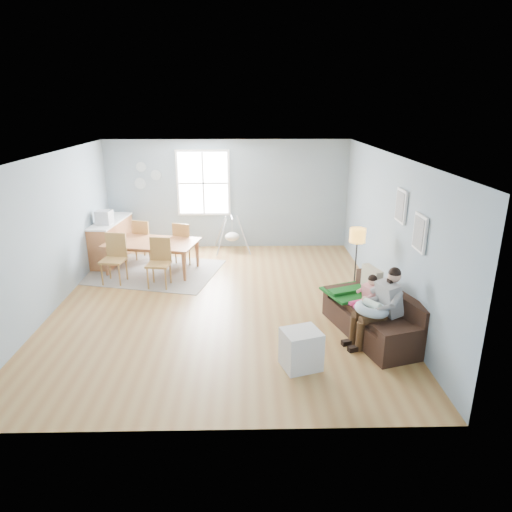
{
  "coord_description": "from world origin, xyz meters",
  "views": [
    {
      "loc": [
        0.46,
        -7.79,
        3.54
      ],
      "look_at": [
        0.62,
        -0.27,
        1.0
      ],
      "focal_mm": 32.0,
      "sensor_mm": 36.0,
      "label": 1
    }
  ],
  "objects_px": {
    "chair_ne": "(184,240)",
    "chair_sw": "(115,255)",
    "floor_lamp": "(357,242)",
    "monitor": "(104,217)",
    "counter": "(112,240)",
    "sofa": "(375,319)",
    "baby_swing": "(232,236)",
    "chair_nw": "(144,237)",
    "storage_cube": "(300,349)",
    "dining_table": "(152,257)",
    "chair_se": "(160,259)",
    "toddler": "(367,293)",
    "father": "(380,305)"
  },
  "relations": [
    {
      "from": "sofa",
      "to": "dining_table",
      "type": "xyz_separation_m",
      "value": [
        -4.1,
        2.93,
        0.07
      ]
    },
    {
      "from": "dining_table",
      "to": "monitor",
      "type": "distance_m",
      "value": 1.45
    },
    {
      "from": "counter",
      "to": "monitor",
      "type": "relative_size",
      "value": 4.92
    },
    {
      "from": "dining_table",
      "to": "chair_ne",
      "type": "height_order",
      "value": "chair_ne"
    },
    {
      "from": "storage_cube",
      "to": "baby_swing",
      "type": "relative_size",
      "value": 0.65
    },
    {
      "from": "dining_table",
      "to": "baby_swing",
      "type": "height_order",
      "value": "baby_swing"
    },
    {
      "from": "toddler",
      "to": "storage_cube",
      "type": "distance_m",
      "value": 1.65
    },
    {
      "from": "chair_ne",
      "to": "monitor",
      "type": "height_order",
      "value": "monitor"
    },
    {
      "from": "dining_table",
      "to": "sofa",
      "type": "bearing_deg",
      "value": -23.72
    },
    {
      "from": "sofa",
      "to": "chair_nw",
      "type": "relative_size",
      "value": 2.08
    },
    {
      "from": "storage_cube",
      "to": "chair_nw",
      "type": "height_order",
      "value": "chair_nw"
    },
    {
      "from": "floor_lamp",
      "to": "monitor",
      "type": "bearing_deg",
      "value": 157.23
    },
    {
      "from": "chair_ne",
      "to": "chair_sw",
      "type": "bearing_deg",
      "value": -139.51
    },
    {
      "from": "counter",
      "to": "dining_table",
      "type": "bearing_deg",
      "value": -37.56
    },
    {
      "from": "storage_cube",
      "to": "dining_table",
      "type": "bearing_deg",
      "value": 125.89
    },
    {
      "from": "counter",
      "to": "baby_swing",
      "type": "distance_m",
      "value": 2.87
    },
    {
      "from": "floor_lamp",
      "to": "baby_swing",
      "type": "relative_size",
      "value": 1.48
    },
    {
      "from": "toddler",
      "to": "baby_swing",
      "type": "xyz_separation_m",
      "value": [
        -2.28,
        4.23,
        -0.25
      ]
    },
    {
      "from": "storage_cube",
      "to": "sofa",
      "type": "bearing_deg",
      "value": 35.61
    },
    {
      "from": "floor_lamp",
      "to": "chair_ne",
      "type": "xyz_separation_m",
      "value": [
        -3.42,
        2.2,
        -0.61
      ]
    },
    {
      "from": "floor_lamp",
      "to": "monitor",
      "type": "height_order",
      "value": "floor_lamp"
    },
    {
      "from": "chair_sw",
      "to": "chair_se",
      "type": "bearing_deg",
      "value": -13.73
    },
    {
      "from": "floor_lamp",
      "to": "storage_cube",
      "type": "height_order",
      "value": "floor_lamp"
    },
    {
      "from": "chair_ne",
      "to": "toddler",
      "type": "bearing_deg",
      "value": -44.76
    },
    {
      "from": "counter",
      "to": "toddler",
      "type": "bearing_deg",
      "value": -35.51
    },
    {
      "from": "toddler",
      "to": "chair_sw",
      "type": "distance_m",
      "value": 5.14
    },
    {
      "from": "toddler",
      "to": "chair_sw",
      "type": "relative_size",
      "value": 0.74
    },
    {
      "from": "dining_table",
      "to": "chair_sw",
      "type": "xyz_separation_m",
      "value": [
        -0.64,
        -0.54,
        0.24
      ]
    },
    {
      "from": "chair_se",
      "to": "sofa",
      "type": "bearing_deg",
      "value": -29.7
    },
    {
      "from": "sofa",
      "to": "storage_cube",
      "type": "distance_m",
      "value": 1.6
    },
    {
      "from": "dining_table",
      "to": "storage_cube",
      "type": "bearing_deg",
      "value": -42.25
    },
    {
      "from": "storage_cube",
      "to": "counter",
      "type": "distance_m",
      "value": 6.12
    },
    {
      "from": "chair_se",
      "to": "chair_nw",
      "type": "xyz_separation_m",
      "value": [
        -0.64,
        1.55,
        0.0
      ]
    },
    {
      "from": "father",
      "to": "baby_swing",
      "type": "height_order",
      "value": "father"
    },
    {
      "from": "sofa",
      "to": "chair_sw",
      "type": "bearing_deg",
      "value": 153.22
    },
    {
      "from": "storage_cube",
      "to": "chair_ne",
      "type": "distance_m",
      "value": 4.93
    },
    {
      "from": "chair_sw",
      "to": "dining_table",
      "type": "bearing_deg",
      "value": 39.84
    },
    {
      "from": "dining_table",
      "to": "chair_nw",
      "type": "height_order",
      "value": "chair_nw"
    },
    {
      "from": "chair_se",
      "to": "monitor",
      "type": "relative_size",
      "value": 2.76
    },
    {
      "from": "dining_table",
      "to": "counter",
      "type": "height_order",
      "value": "counter"
    },
    {
      "from": "floor_lamp",
      "to": "dining_table",
      "type": "xyz_separation_m",
      "value": [
        -4.05,
        1.65,
        -0.82
      ]
    },
    {
      "from": "chair_sw",
      "to": "floor_lamp",
      "type": "bearing_deg",
      "value": -13.31
    },
    {
      "from": "sofa",
      "to": "baby_swing",
      "type": "relative_size",
      "value": 2.15
    },
    {
      "from": "chair_nw",
      "to": "chair_ne",
      "type": "height_order",
      "value": "chair_nw"
    },
    {
      "from": "chair_sw",
      "to": "baby_swing",
      "type": "height_order",
      "value": "chair_sw"
    },
    {
      "from": "chair_se",
      "to": "floor_lamp",
      "type": "bearing_deg",
      "value": -13.2
    },
    {
      "from": "sofa",
      "to": "monitor",
      "type": "distance_m",
      "value": 6.32
    },
    {
      "from": "dining_table",
      "to": "chair_se",
      "type": "distance_m",
      "value": 0.86
    },
    {
      "from": "chair_nw",
      "to": "baby_swing",
      "type": "bearing_deg",
      "value": 18.26
    },
    {
      "from": "father",
      "to": "chair_se",
      "type": "bearing_deg",
      "value": 146.8
    }
  ]
}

